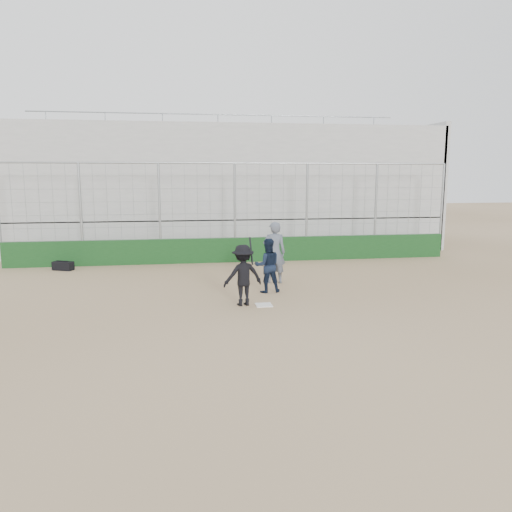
{
  "coord_description": "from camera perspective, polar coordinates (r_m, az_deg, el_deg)",
  "views": [
    {
      "loc": [
        -2.25,
        -13.12,
        3.57
      ],
      "look_at": [
        0.0,
        1.4,
        1.15
      ],
      "focal_mm": 35.0,
      "sensor_mm": 36.0,
      "label": 1
    }
  ],
  "objects": [
    {
      "name": "catcher_crouched",
      "position": [
        15.15,
        1.32,
        -2.12
      ],
      "size": [
        0.86,
        0.7,
        1.12
      ],
      "color": "black",
      "rests_on": "ground"
    },
    {
      "name": "backstop",
      "position": [
        20.41,
        -2.41,
        1.99
      ],
      "size": [
        18.1,
        0.25,
        4.04
      ],
      "color": "#113714",
      "rests_on": "ground"
    },
    {
      "name": "batter_at_plate",
      "position": [
        13.63,
        -1.51,
        -2.2
      ],
      "size": [
        1.19,
        0.85,
        1.84
      ],
      "color": "black",
      "rests_on": "ground"
    },
    {
      "name": "equipment_bag",
      "position": [
        20.08,
        -21.19,
        -1.05
      ],
      "size": [
        0.83,
        0.61,
        0.37
      ],
      "color": "black",
      "rests_on": "ground"
    },
    {
      "name": "bleachers",
      "position": [
        25.18,
        -3.71,
        7.86
      ],
      "size": [
        20.25,
        6.7,
        6.98
      ],
      "color": "#A2A2A2",
      "rests_on": "ground"
    },
    {
      "name": "home_plate",
      "position": [
        13.78,
        0.9,
        -5.61
      ],
      "size": [
        0.44,
        0.44,
        0.02
      ],
      "primitive_type": "cube",
      "color": "white",
      "rests_on": "ground"
    },
    {
      "name": "umpire",
      "position": [
        16.43,
        2.1,
        0.06
      ],
      "size": [
        0.79,
        0.55,
        1.84
      ],
      "primitive_type": "imported",
      "rotation": [
        0.0,
        0.0,
        3.05
      ],
      "color": "#525968",
      "rests_on": "ground"
    },
    {
      "name": "ground",
      "position": [
        13.78,
        0.9,
        -5.66
      ],
      "size": [
        90.0,
        90.0,
        0.0
      ],
      "primitive_type": "plane",
      "color": "#7E6344",
      "rests_on": "ground"
    }
  ]
}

